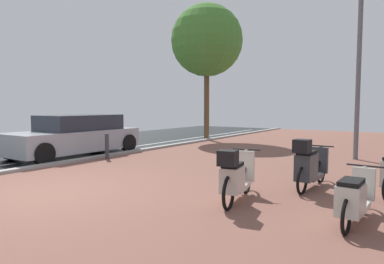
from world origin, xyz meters
TOP-DOWN VIEW (x-y plane):
  - ground at (1.43, 0.00)m, footprint 21.00×40.00m
  - scooter_near at (3.40, 1.37)m, footprint 0.63×1.71m
  - scooter_mid at (4.19, 2.97)m, footprint 0.52×1.76m
  - scooter_extra at (5.24, 1.32)m, footprint 0.52×1.71m
  - parked_car_near at (-3.51, 3.51)m, footprint 1.89×4.34m
  - lamp_post at (4.35, 7.67)m, footprint 0.20×0.52m
  - street_tree at (-2.63, 10.42)m, footprint 3.40×3.40m
  - bollard_far at (-2.05, 3.53)m, footprint 0.12×0.12m

SIDE VIEW (x-z plane):
  - ground at x=1.43m, z-range -0.09..0.04m
  - scooter_extra at x=5.24m, z-range -0.01..0.74m
  - bollard_far at x=-2.05m, z-range 0.00..0.78m
  - scooter_near at x=3.40m, z-range -0.04..0.93m
  - scooter_mid at x=4.19m, z-range -0.05..0.99m
  - parked_car_near at x=-3.51m, z-range -0.02..1.31m
  - lamp_post at x=4.35m, z-range 0.32..6.34m
  - street_tree at x=-2.63m, z-range 1.50..7.93m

